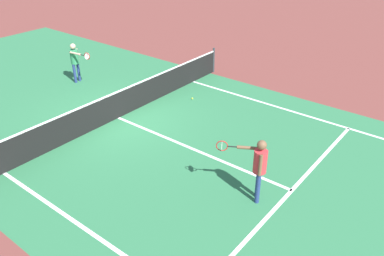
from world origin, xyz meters
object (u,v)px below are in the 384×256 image
player_far (75,59)px  net (117,105)px  tennis_ball_near_net (192,98)px  player_near (259,164)px

player_far → net: bearing=-107.7°
net → tennis_ball_near_net: (2.74, -1.04, -0.46)m
net → player_near: (-0.86, -5.85, 0.54)m
net → player_far: 3.90m
player_near → net: bearing=81.6°
player_near → player_far: (2.03, 9.53, -0.05)m
net → player_near: bearing=-98.4°
net → tennis_ball_near_net: size_ratio=168.74×
tennis_ball_near_net → player_near: bearing=-126.8°
player_near → tennis_ball_near_net: (3.60, 4.81, -1.00)m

